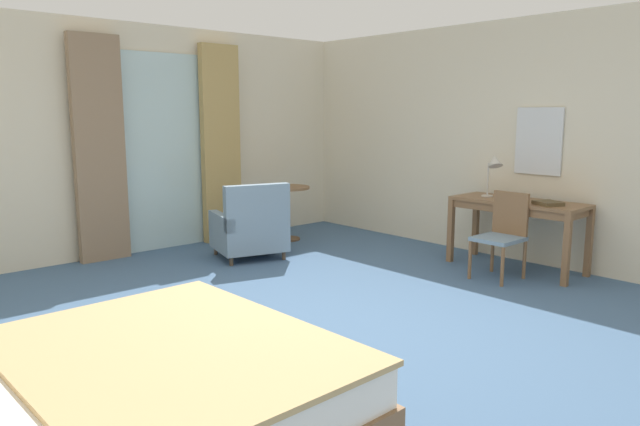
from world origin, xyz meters
TOP-DOWN VIEW (x-y plane):
  - ground at (0.00, 0.00)m, footprint 6.98×7.46m
  - wall_back at (0.00, 3.47)m, footprint 6.58×0.12m
  - wall_right at (3.23, 0.00)m, footprint 0.12×7.06m
  - balcony_glass_door at (0.47, 3.39)m, footprint 1.15×0.02m
  - curtain_panel_left at (-0.33, 3.29)m, footprint 0.56×0.10m
  - curtain_panel_right at (1.26, 3.29)m, footprint 0.54×0.10m
  - bed at (-2.03, -0.67)m, footprint 2.27×1.90m
  - writing_desk at (2.80, -0.06)m, footprint 0.59×1.40m
  - desk_chair at (2.38, -0.15)m, footprint 0.45×0.41m
  - desk_lamp at (2.69, 0.19)m, footprint 0.26×0.29m
  - closed_book at (2.72, -0.43)m, footprint 0.30×0.31m
  - armchair_by_window at (0.95, 2.23)m, footprint 0.91×0.88m
  - round_cafe_table at (1.90, 2.73)m, footprint 0.58×0.58m
  - wall_mirror at (3.15, -0.06)m, footprint 0.02×0.53m

SIDE VIEW (x-z plane):
  - ground at x=0.00m, z-range -0.10..0.00m
  - bed at x=-2.03m, z-range -0.25..0.79m
  - armchair_by_window at x=0.95m, z-range -0.10..0.78m
  - desk_chair at x=2.38m, z-range 0.04..0.91m
  - round_cafe_table at x=1.90m, z-range 0.16..0.87m
  - writing_desk at x=2.80m, z-range 0.28..1.03m
  - closed_book at x=2.72m, z-range 0.75..0.79m
  - desk_lamp at x=2.69m, z-range 0.86..1.37m
  - balcony_glass_door at x=0.47m, z-range 0.00..2.37m
  - curtain_panel_left at x=-0.33m, z-range 0.00..2.51m
  - curtain_panel_right at x=1.26m, z-range 0.00..2.51m
  - wall_back at x=0.00m, z-range 0.00..2.69m
  - wall_right at x=3.23m, z-range 0.00..2.69m
  - wall_mirror at x=3.15m, z-range 1.00..1.72m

